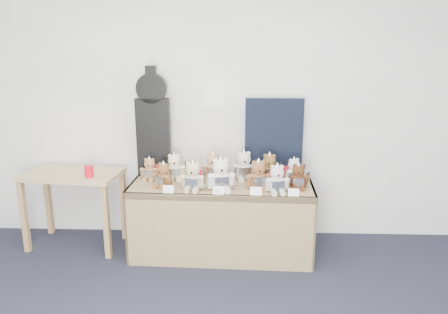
{
  "coord_description": "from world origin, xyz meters",
  "views": [
    {
      "loc": [
        0.28,
        -1.7,
        1.94
      ],
      "look_at": [
        0.15,
        1.97,
        0.95
      ],
      "focal_mm": 35.0,
      "sensor_mm": 36.0,
      "label": 1
    }
  ],
  "objects_px": {
    "teddy_front_right": "(259,176)",
    "side_table": "(73,185)",
    "teddy_back_right": "(269,168)",
    "teddy_back_left": "(174,168)",
    "teddy_front_far_right": "(277,180)",
    "teddy_front_left": "(193,177)",
    "teddy_back_centre_right": "(244,166)",
    "guitar_case": "(153,123)",
    "teddy_back_centre_left": "(213,166)",
    "teddy_front_centre": "(221,176)",
    "teddy_back_far_left": "(150,170)",
    "red_cup": "(89,171)",
    "teddy_front_far_left": "(163,176)",
    "teddy_front_end": "(298,177)",
    "teddy_back_end": "(294,171)",
    "display_table": "(221,200)"
  },
  "relations": [
    {
      "from": "teddy_back_left",
      "to": "teddy_front_right",
      "type": "bearing_deg",
      "value": -26.21
    },
    {
      "from": "display_table",
      "to": "teddy_back_right",
      "type": "relative_size",
      "value": 5.89
    },
    {
      "from": "red_cup",
      "to": "teddy_front_left",
      "type": "distance_m",
      "value": 0.97
    },
    {
      "from": "teddy_front_end",
      "to": "teddy_back_centre_right",
      "type": "relative_size",
      "value": 0.83
    },
    {
      "from": "side_table",
      "to": "teddy_front_far_right",
      "type": "relative_size",
      "value": 3.39
    },
    {
      "from": "teddy_back_left",
      "to": "teddy_front_far_left",
      "type": "bearing_deg",
      "value": -115.02
    },
    {
      "from": "teddy_front_end",
      "to": "teddy_back_end",
      "type": "bearing_deg",
      "value": 97.34
    },
    {
      "from": "guitar_case",
      "to": "red_cup",
      "type": "relative_size",
      "value": 9.57
    },
    {
      "from": "teddy_back_right",
      "to": "teddy_back_left",
      "type": "bearing_deg",
      "value": -171.43
    },
    {
      "from": "teddy_front_far_right",
      "to": "teddy_back_far_left",
      "type": "bearing_deg",
      "value": 159.13
    },
    {
      "from": "red_cup",
      "to": "teddy_back_centre_left",
      "type": "bearing_deg",
      "value": 10.11
    },
    {
      "from": "teddy_back_right",
      "to": "teddy_back_far_left",
      "type": "bearing_deg",
      "value": -170.92
    },
    {
      "from": "teddy_back_right",
      "to": "teddy_back_end",
      "type": "height_order",
      "value": "teddy_back_right"
    },
    {
      "from": "teddy_front_end",
      "to": "teddy_back_end",
      "type": "xyz_separation_m",
      "value": [
        -0.01,
        0.18,
        -0.0
      ]
    },
    {
      "from": "red_cup",
      "to": "teddy_back_end",
      "type": "height_order",
      "value": "teddy_back_end"
    },
    {
      "from": "guitar_case",
      "to": "teddy_back_centre_left",
      "type": "distance_m",
      "value": 0.69
    },
    {
      "from": "red_cup",
      "to": "teddy_back_far_left",
      "type": "relative_size",
      "value": 0.46
    },
    {
      "from": "side_table",
      "to": "teddy_front_centre",
      "type": "distance_m",
      "value": 1.45
    },
    {
      "from": "teddy_front_right",
      "to": "teddy_back_centre_left",
      "type": "height_order",
      "value": "teddy_front_right"
    },
    {
      "from": "teddy_back_right",
      "to": "teddy_back_far_left",
      "type": "distance_m",
      "value": 1.1
    },
    {
      "from": "teddy_front_right",
      "to": "teddy_back_left",
      "type": "relative_size",
      "value": 1.05
    },
    {
      "from": "teddy_front_right",
      "to": "teddy_front_far_left",
      "type": "bearing_deg",
      "value": 170.09
    },
    {
      "from": "teddy_back_left",
      "to": "teddy_back_centre_left",
      "type": "bearing_deg",
      "value": 0.39
    },
    {
      "from": "display_table",
      "to": "teddy_back_centre_right",
      "type": "xyz_separation_m",
      "value": [
        0.2,
        0.18,
        0.27
      ]
    },
    {
      "from": "red_cup",
      "to": "teddy_front_far_left",
      "type": "xyz_separation_m",
      "value": [
        0.69,
        -0.08,
        -0.01
      ]
    },
    {
      "from": "red_cup",
      "to": "teddy_front_end",
      "type": "bearing_deg",
      "value": -2.27
    },
    {
      "from": "side_table",
      "to": "teddy_front_centre",
      "type": "bearing_deg",
      "value": -4.81
    },
    {
      "from": "teddy_front_far_left",
      "to": "teddy_back_far_left",
      "type": "height_order",
      "value": "teddy_front_far_left"
    },
    {
      "from": "red_cup",
      "to": "teddy_front_left",
      "type": "height_order",
      "value": "teddy_front_left"
    },
    {
      "from": "red_cup",
      "to": "teddy_back_end",
      "type": "relative_size",
      "value": 0.43
    },
    {
      "from": "side_table",
      "to": "teddy_back_centre_left",
      "type": "relative_size",
      "value": 3.39
    },
    {
      "from": "side_table",
      "to": "teddy_front_centre",
      "type": "relative_size",
      "value": 2.9
    },
    {
      "from": "teddy_front_far_right",
      "to": "teddy_back_left",
      "type": "distance_m",
      "value": 0.98
    },
    {
      "from": "side_table",
      "to": "teddy_front_far_right",
      "type": "xyz_separation_m",
      "value": [
        1.89,
        -0.33,
        0.18
      ]
    },
    {
      "from": "teddy_front_end",
      "to": "teddy_back_right",
      "type": "relative_size",
      "value": 0.88
    },
    {
      "from": "teddy_front_centre",
      "to": "teddy_back_centre_right",
      "type": "xyz_separation_m",
      "value": [
        0.2,
        0.32,
        -0.01
      ]
    },
    {
      "from": "teddy_back_centre_right",
      "to": "teddy_back_right",
      "type": "bearing_deg",
      "value": -13.86
    },
    {
      "from": "display_table",
      "to": "teddy_front_right",
      "type": "bearing_deg",
      "value": -13.83
    },
    {
      "from": "teddy_front_end",
      "to": "teddy_back_centre_right",
      "type": "height_order",
      "value": "teddy_back_centre_right"
    },
    {
      "from": "teddy_front_right",
      "to": "side_table",
      "type": "bearing_deg",
      "value": 163.41
    },
    {
      "from": "teddy_front_left",
      "to": "teddy_back_right",
      "type": "height_order",
      "value": "teddy_front_left"
    },
    {
      "from": "guitar_case",
      "to": "teddy_front_left",
      "type": "xyz_separation_m",
      "value": [
        0.41,
        -0.42,
        -0.39
      ]
    },
    {
      "from": "side_table",
      "to": "teddy_back_centre_right",
      "type": "xyz_separation_m",
      "value": [
        1.61,
        0.03,
        0.19
      ]
    },
    {
      "from": "teddy_front_left",
      "to": "side_table",
      "type": "bearing_deg",
      "value": 171.33
    },
    {
      "from": "teddy_front_far_left",
      "to": "teddy_back_centre_right",
      "type": "xyz_separation_m",
      "value": [
        0.71,
        0.25,
        0.02
      ]
    },
    {
      "from": "teddy_back_centre_left",
      "to": "teddy_back_far_left",
      "type": "relative_size",
      "value": 1.19
    },
    {
      "from": "teddy_back_left",
      "to": "teddy_front_left",
      "type": "bearing_deg",
      "value": -64.06
    },
    {
      "from": "teddy_front_right",
      "to": "teddy_back_left",
      "type": "height_order",
      "value": "teddy_front_right"
    },
    {
      "from": "guitar_case",
      "to": "teddy_back_left",
      "type": "xyz_separation_m",
      "value": [
        0.21,
        -0.12,
        -0.39
      ]
    },
    {
      "from": "side_table",
      "to": "teddy_front_left",
      "type": "xyz_separation_m",
      "value": [
        1.17,
        -0.29,
        0.18
      ]
    }
  ]
}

